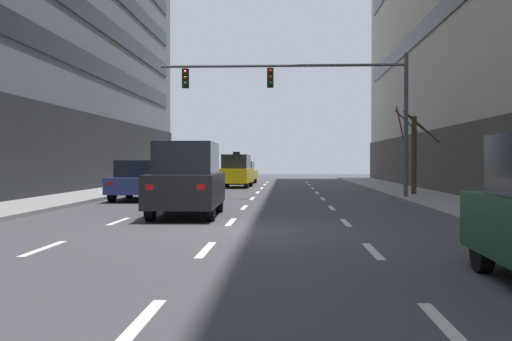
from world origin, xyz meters
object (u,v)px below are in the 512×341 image
car_driving_2 (140,180)px  car_driving_3 (187,179)px  taxi_driving_1 (236,171)px  street_tree_2 (413,151)px  taxi_driving_0 (242,173)px  traffic_signal_0 (316,93)px

car_driving_2 → car_driving_3: size_ratio=0.98×
taxi_driving_1 → car_driving_2: (-3.12, -11.97, -0.20)m
car_driving_3 → street_tree_2: 13.42m
car_driving_3 → street_tree_2: size_ratio=1.13×
taxi_driving_0 → car_driving_3: car_driving_3 is taller
taxi_driving_1 → street_tree_2: size_ratio=1.05×
taxi_driving_1 → street_tree_2: street_tree_2 is taller
car_driving_3 → taxi_driving_1: bearing=90.4°
taxi_driving_0 → car_driving_2: bearing=-99.6°
traffic_signal_0 → street_tree_2: 5.64m
taxi_driving_1 → car_driving_3: size_ratio=0.93×
street_tree_2 → taxi_driving_0: bearing=121.0°
traffic_signal_0 → taxi_driving_1: bearing=111.5°
street_tree_2 → traffic_signal_0: bearing=-155.4°
taxi_driving_1 → car_driving_3: bearing=-89.6°
taxi_driving_1 → car_driving_2: taxi_driving_1 is taller
taxi_driving_0 → street_tree_2: 17.76m
car_driving_3 → traffic_signal_0: 9.62m
car_driving_2 → street_tree_2: bearing=13.1°
car_driving_3 → street_tree_2: (8.89, 10.00, 1.04)m
car_driving_3 → car_driving_2: bearing=114.5°
car_driving_2 → car_driving_3: 7.87m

